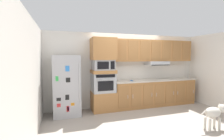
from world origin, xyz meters
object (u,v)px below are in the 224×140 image
(built_in_oven, at_px, (103,83))
(screwdriver, at_px, (132,81))
(refrigerator, at_px, (67,85))
(dog, at_px, (215,112))
(microwave, at_px, (103,65))

(built_in_oven, bearing_deg, screwdriver, -5.37)
(refrigerator, xyz_separation_m, screwdriver, (2.08, -0.02, 0.05))
(refrigerator, distance_m, dog, 3.91)
(dog, bearing_deg, screwdriver, 121.43)
(dog, bearing_deg, microwave, 136.15)
(screwdriver, distance_m, dog, 2.43)
(refrigerator, distance_m, microwave, 1.27)
(refrigerator, bearing_deg, dog, -32.11)
(built_in_oven, distance_m, dog, 3.08)
(refrigerator, distance_m, built_in_oven, 1.13)
(refrigerator, height_order, microwave, refrigerator)
(built_in_oven, relative_size, microwave, 1.09)
(refrigerator, relative_size, microwave, 2.73)
(refrigerator, relative_size, built_in_oven, 2.51)
(microwave, xyz_separation_m, dog, (2.16, -2.13, -1.06))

